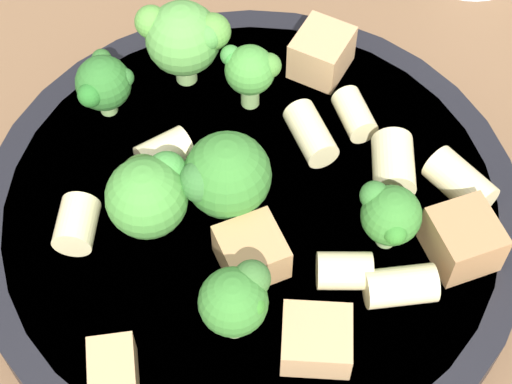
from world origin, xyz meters
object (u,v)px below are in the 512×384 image
(rigatoni_7, at_px, (406,286))
(chicken_chunk_2, at_px, (119,369))
(rigatoni_5, at_px, (359,114))
(chicken_chunk_0, at_px, (322,340))
(broccoli_floret_5, at_px, (153,192))
(rigatoni_4, at_px, (316,133))
(chicken_chunk_1, at_px, (326,53))
(broccoli_floret_2, at_px, (241,300))
(rigatoni_3, at_px, (350,271))
(rigatoni_6, at_px, (82,224))
(broccoli_floret_3, at_px, (395,215))
(chicken_chunk_4, at_px, (468,239))
(rigatoni_0, at_px, (170,154))
(broccoli_floret_4, at_px, (108,83))
(broccoli_floret_1, at_px, (232,173))
(rigatoni_2, at_px, (465,182))
(chicken_chunk_3, at_px, (269,252))
(broccoli_floret_0, at_px, (254,70))
(broccoli_floret_6, at_px, (189,37))
(pasta_bowl, at_px, (256,220))
(rigatoni_1, at_px, (398,165))

(rigatoni_7, bearing_deg, chicken_chunk_2, 16.87)
(rigatoni_5, height_order, chicken_chunk_0, chicken_chunk_0)
(broccoli_floret_5, distance_m, rigatoni_4, 0.08)
(rigatoni_7, bearing_deg, chicken_chunk_1, -78.60)
(broccoli_floret_2, relative_size, rigatoni_7, 1.29)
(rigatoni_3, distance_m, rigatoni_6, 0.11)
(broccoli_floret_3, bearing_deg, rigatoni_6, -1.85)
(broccoli_floret_3, xyz_separation_m, rigatoni_4, (0.03, -0.05, -0.01))
(rigatoni_4, bearing_deg, chicken_chunk_4, 135.63)
(broccoli_floret_3, height_order, rigatoni_0, broccoli_floret_3)
(rigatoni_4, bearing_deg, rigatoni_6, 25.40)
(broccoli_floret_4, xyz_separation_m, broccoli_floret_5, (-0.02, 0.06, 0.00))
(rigatoni_4, distance_m, chicken_chunk_0, 0.10)
(rigatoni_6, height_order, chicken_chunk_1, chicken_chunk_1)
(broccoli_floret_1, bearing_deg, chicken_chunk_0, 117.07)
(rigatoni_5, relative_size, chicken_chunk_1, 0.88)
(rigatoni_2, height_order, rigatoni_3, rigatoni_2)
(broccoli_floret_3, relative_size, broccoli_floret_5, 0.81)
(rigatoni_0, xyz_separation_m, chicken_chunk_2, (0.01, 0.10, -0.00))
(rigatoni_7, bearing_deg, chicken_chunk_3, -15.95)
(broccoli_floret_0, height_order, broccoli_floret_6, broccoli_floret_6)
(broccoli_floret_4, relative_size, chicken_chunk_3, 1.26)
(broccoli_floret_0, distance_m, rigatoni_7, 0.12)
(broccoli_floret_5, xyz_separation_m, chicken_chunk_3, (-0.05, 0.02, -0.01))
(rigatoni_0, bearing_deg, rigatoni_7, 145.76)
(chicken_chunk_0, bearing_deg, rigatoni_4, -91.43)
(pasta_bowl, bearing_deg, rigatoni_0, -29.96)
(broccoli_floret_1, relative_size, rigatoni_5, 1.75)
(broccoli_floret_0, bearing_deg, chicken_chunk_0, 101.34)
(rigatoni_0, xyz_separation_m, rigatoni_2, (-0.13, 0.02, -0.00))
(chicken_chunk_1, bearing_deg, chicken_chunk_3, 74.76)
(broccoli_floret_1, height_order, chicken_chunk_3, broccoli_floret_1)
(pasta_bowl, distance_m, rigatoni_2, 0.09)
(rigatoni_1, bearing_deg, rigatoni_4, -28.21)
(rigatoni_6, height_order, chicken_chunk_4, chicken_chunk_4)
(broccoli_floret_3, relative_size, rigatoni_2, 1.09)
(rigatoni_2, bearing_deg, broccoli_floret_4, -17.19)
(broccoli_floret_0, xyz_separation_m, chicken_chunk_0, (-0.02, 0.12, -0.01))
(broccoli_floret_1, height_order, rigatoni_5, broccoli_floret_1)
(broccoli_floret_6, bearing_deg, broccoli_floret_0, 152.57)
(rigatoni_2, distance_m, rigatoni_6, 0.16)
(pasta_bowl, height_order, broccoli_floret_6, broccoli_floret_6)
(broccoli_floret_3, xyz_separation_m, chicken_chunk_2, (0.11, 0.06, -0.01))
(rigatoni_0, distance_m, rigatoni_3, 0.09)
(pasta_bowl, xyz_separation_m, chicken_chunk_2, (0.05, 0.08, 0.02))
(broccoli_floret_6, xyz_separation_m, rigatoni_7, (-0.09, 0.11, -0.02))
(pasta_bowl, height_order, broccoli_floret_5, broccoli_floret_5)
(chicken_chunk_1, bearing_deg, rigatoni_0, 38.69)
(broccoli_floret_4, distance_m, broccoli_floret_6, 0.04)
(rigatoni_2, bearing_deg, broccoli_floret_0, -30.22)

